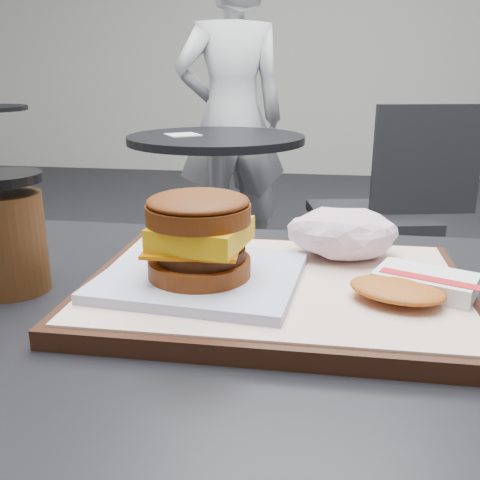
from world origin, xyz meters
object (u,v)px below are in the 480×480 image
(breakfast_sandwich, at_px, (200,245))
(neighbor_chair, at_px, (389,204))
(crumpled_wrapper, at_px, (343,233))
(coffee_cup, at_px, (9,237))
(serving_tray, at_px, (276,288))
(hash_brown, at_px, (413,285))
(patron, at_px, (232,120))
(neighbor_table, at_px, (217,185))

(breakfast_sandwich, bearing_deg, neighbor_chair, 76.50)
(breakfast_sandwich, height_order, crumpled_wrapper, breakfast_sandwich)
(breakfast_sandwich, relative_size, neighbor_chair, 0.23)
(coffee_cup, bearing_deg, neighbor_chair, 69.73)
(crumpled_wrapper, height_order, neighbor_chair, neighbor_chair)
(serving_tray, height_order, hash_brown, hash_brown)
(crumpled_wrapper, bearing_deg, serving_tray, -129.09)
(serving_tray, bearing_deg, coffee_cup, -175.52)
(serving_tray, bearing_deg, crumpled_wrapper, 50.91)
(coffee_cup, bearing_deg, hash_brown, -0.17)
(serving_tray, xyz_separation_m, hash_brown, (0.13, -0.02, 0.02))
(coffee_cup, bearing_deg, patron, 93.56)
(crumpled_wrapper, relative_size, neighbor_table, 0.16)
(neighbor_chair, bearing_deg, coffee_cup, -110.27)
(breakfast_sandwich, xyz_separation_m, neighbor_table, (-0.30, 1.61, -0.28))
(serving_tray, relative_size, patron, 0.25)
(coffee_cup, distance_m, neighbor_chair, 1.68)
(hash_brown, distance_m, crumpled_wrapper, 0.12)
(crumpled_wrapper, height_order, patron, patron)
(breakfast_sandwich, distance_m, crumpled_wrapper, 0.17)
(breakfast_sandwich, relative_size, neighbor_table, 0.27)
(breakfast_sandwich, height_order, hash_brown, breakfast_sandwich)
(serving_tray, relative_size, neighbor_chair, 0.43)
(crumpled_wrapper, bearing_deg, hash_brown, -59.51)
(patron, bearing_deg, crumpled_wrapper, 80.18)
(patron, bearing_deg, coffee_cup, 70.84)
(hash_brown, xyz_separation_m, coffee_cup, (-0.40, 0.00, 0.03))
(serving_tray, relative_size, crumpled_wrapper, 3.12)
(neighbor_table, distance_m, neighbor_chair, 0.68)
(hash_brown, distance_m, neighbor_table, 1.71)
(hash_brown, bearing_deg, breakfast_sandwich, 179.78)
(hash_brown, xyz_separation_m, neighbor_table, (-0.51, 1.62, -0.25))
(serving_tray, relative_size, hash_brown, 2.85)
(coffee_cup, distance_m, neighbor_table, 1.64)
(crumpled_wrapper, xyz_separation_m, neighbor_table, (-0.44, 1.51, -0.27))
(serving_tray, distance_m, patron, 2.20)
(hash_brown, relative_size, crumpled_wrapper, 1.09)
(hash_brown, height_order, coffee_cup, coffee_cup)
(neighbor_table, height_order, neighbor_chair, neighbor_chair)
(neighbor_table, xyz_separation_m, patron, (-0.03, 0.56, 0.21))
(hash_brown, distance_m, coffee_cup, 0.40)
(serving_tray, xyz_separation_m, coffee_cup, (-0.27, -0.02, 0.05))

